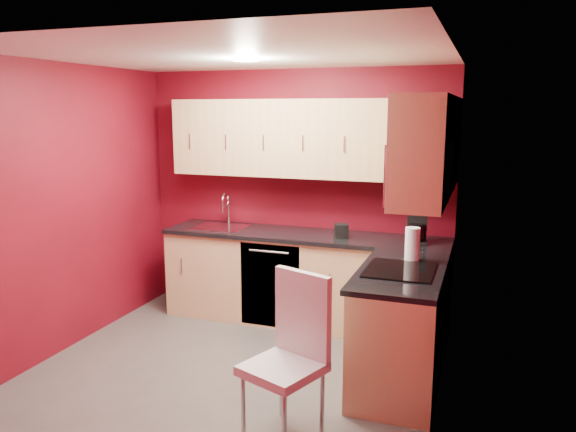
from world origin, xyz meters
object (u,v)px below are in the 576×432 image
Objects in this scene: microwave at (420,172)px; coffee_maker at (417,228)px; paper_towel at (412,244)px; dining_chair at (283,360)px; napkin_holder at (341,231)px; sink at (221,224)px.

coffee_maker is at bearing 96.44° from microwave.
paper_towel is 1.52m from dining_chair.
paper_towel is at bearing -96.35° from coffee_maker.
microwave is 0.71× the size of dining_chair.
dining_chair reaches higher than napkin_holder.
paper_towel is (0.04, -0.62, -0.01)m from coffee_maker.
coffee_maker is (-0.11, 0.93, -0.60)m from microwave.
dining_chair is (0.11, -1.91, -0.44)m from napkin_holder.
coffee_maker reaches higher than dining_chair.
coffee_maker is 0.71m from napkin_holder.
paper_towel reaches higher than dining_chair.
sink is (-2.09, 1.00, -0.72)m from microwave.
sink is 3.96× the size of napkin_holder.
paper_towel reaches higher than napkin_holder.
microwave is 1.41m from napkin_holder.
coffee_maker is at bearing -0.47° from napkin_holder.
coffee_maker is at bearing -2.11° from sink.
microwave reaches higher than dining_chair.
dining_chair is (1.40, -1.98, -0.41)m from sink.
microwave reaches higher than napkin_holder.
coffee_maker is (1.99, -0.07, 0.11)m from sink.
sink reaches higher than paper_towel.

